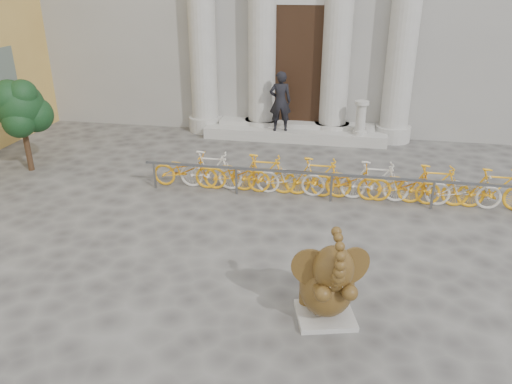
% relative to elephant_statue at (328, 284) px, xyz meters
% --- Properties ---
extents(ground, '(80.00, 80.00, 0.00)m').
position_rel_elephant_statue_xyz_m(ground, '(-1.57, 0.05, -0.65)').
color(ground, '#474442').
rests_on(ground, ground).
extents(entrance_steps, '(6.00, 1.20, 0.36)m').
position_rel_elephant_statue_xyz_m(entrance_steps, '(-1.57, 9.45, -0.47)').
color(entrance_steps, '#A8A59E').
rests_on(entrance_steps, ground).
extents(elephant_statue, '(1.18, 1.42, 1.80)m').
position_rel_elephant_statue_xyz_m(elephant_statue, '(0.00, 0.00, 0.00)').
color(elephant_statue, '#A8A59E').
rests_on(elephant_statue, ground).
extents(bike_rack, '(9.37, 0.53, 1.00)m').
position_rel_elephant_statue_xyz_m(bike_rack, '(-0.15, 4.82, -0.15)').
color(bike_rack, slate).
rests_on(bike_rack, ground).
extents(tree, '(1.48, 1.35, 2.57)m').
position_rel_elephant_statue_xyz_m(tree, '(-8.52, 5.15, 1.14)').
color(tree, '#332114').
rests_on(tree, ground).
extents(pedestrian, '(0.79, 0.61, 1.93)m').
position_rel_elephant_statue_xyz_m(pedestrian, '(-2.03, 9.10, 0.67)').
color(pedestrian, black).
rests_on(pedestrian, entrance_steps).
extents(balustrade_post, '(0.44, 0.44, 1.08)m').
position_rel_elephant_statue_xyz_m(balustrade_post, '(0.54, 9.15, 0.20)').
color(balustrade_post, '#A8A59E').
rests_on(balustrade_post, entrance_steps).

